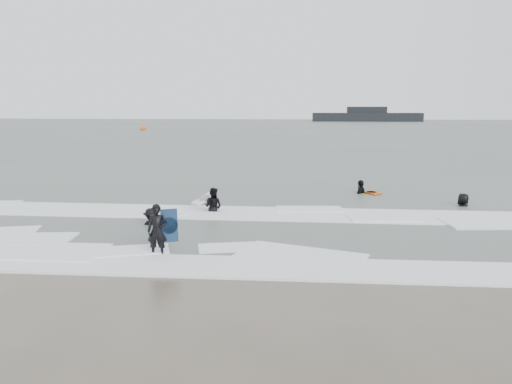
# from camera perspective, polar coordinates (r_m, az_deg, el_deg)

# --- Properties ---
(ground) EXTENTS (320.00, 320.00, 0.00)m
(ground) POSITION_cam_1_polar(r_m,az_deg,el_deg) (13.92, -2.10, -7.93)
(ground) COLOR brown
(ground) RESTS_ON ground
(sea) EXTENTS (320.00, 320.00, 0.00)m
(sea) POSITION_cam_1_polar(r_m,az_deg,el_deg) (93.25, 4.69, 7.10)
(sea) COLOR #47544C
(sea) RESTS_ON ground
(surfer_centre) EXTENTS (0.59, 0.42, 1.54)m
(surfer_centre) POSITION_cam_1_polar(r_m,az_deg,el_deg) (14.62, -11.13, -7.24)
(surfer_centre) COLOR black
(surfer_centre) RESTS_ON ground
(surfer_wading) EXTENTS (0.92, 0.81, 1.58)m
(surfer_wading) POSITION_cam_1_polar(r_m,az_deg,el_deg) (20.18, -4.91, -2.40)
(surfer_wading) COLOR black
(surfer_wading) RESTS_ON ground
(surfer_breaker) EXTENTS (1.05, 0.70, 1.52)m
(surfer_breaker) POSITION_cam_1_polar(r_m,az_deg,el_deg) (18.22, -11.87, -3.89)
(surfer_breaker) COLOR black
(surfer_breaker) RESTS_ON ground
(surfer_right_near) EXTENTS (0.89, 1.17, 1.85)m
(surfer_right_near) POSITION_cam_1_polar(r_m,az_deg,el_deg) (25.02, 11.88, -0.21)
(surfer_right_near) COLOR black
(surfer_right_near) RESTS_ON ground
(surfer_right_far) EXTENTS (0.97, 1.01, 1.74)m
(surfer_right_far) POSITION_cam_1_polar(r_m,az_deg,el_deg) (23.03, 22.57, -1.60)
(surfer_right_far) COLOR black
(surfer_right_far) RESTS_ON ground
(surf_foam) EXTENTS (30.03, 9.06, 0.09)m
(surf_foam) POSITION_cam_1_polar(r_m,az_deg,el_deg) (17.44, -0.43, -4.15)
(surf_foam) COLOR white
(surf_foam) RESTS_ON ground
(bodyboards) EXTENTS (8.25, 11.41, 1.25)m
(bodyboards) POSITION_cam_1_polar(r_m,az_deg,el_deg) (19.66, 1.11, -1.20)
(bodyboards) COLOR #0D213F
(bodyboards) RESTS_ON ground
(buoy) EXTENTS (1.00, 1.00, 1.65)m
(buoy) POSITION_cam_1_polar(r_m,az_deg,el_deg) (93.40, -12.76, 7.12)
(buoy) COLOR #FB550B
(buoy) RESTS_ON ground
(vessel_horizon) EXTENTS (31.51, 5.63, 4.28)m
(vessel_horizon) POSITION_cam_1_polar(r_m,az_deg,el_deg) (151.25, 12.52, 8.46)
(vessel_horizon) COLOR black
(vessel_horizon) RESTS_ON ground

